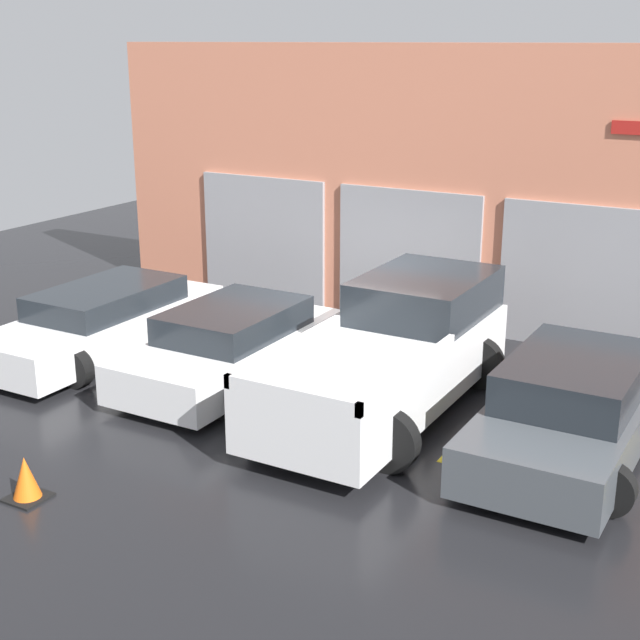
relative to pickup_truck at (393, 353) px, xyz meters
name	(u,v)px	position (x,y,z in m)	size (l,w,h in m)	color
ground_plane	(344,370)	(-1.37, 1.00, -0.84)	(28.00, 28.00, 0.00)	black
shophouse_building	(426,190)	(-1.38, 4.29, 1.73)	(13.93, 0.68, 5.25)	#D17A5B
pickup_truck	(393,353)	(0.00, 0.00, 0.00)	(2.54, 5.30, 1.79)	white
sedan_white	(104,321)	(-5.48, -0.28, -0.28)	(2.15, 4.80, 1.18)	white
sedan_side	(572,409)	(2.74, -0.28, -0.22)	(2.27, 4.44, 1.34)	#474C51
van_right	(232,345)	(-2.74, -0.28, -0.26)	(2.27, 4.27, 1.22)	white
parking_stripe_far_left	(50,339)	(-6.85, -0.31, -0.84)	(0.12, 2.20, 0.01)	gold
parking_stripe_left	(166,365)	(-4.11, -0.31, -0.84)	(0.12, 2.20, 0.01)	gold
parking_stripe_centre	(304,395)	(-1.37, -0.31, -0.84)	(0.12, 2.20, 0.01)	gold
parking_stripe_right	(470,432)	(1.37, -0.31, -0.84)	(0.12, 2.20, 0.01)	gold
traffic_cone	(26,480)	(-2.62, -4.78, -0.59)	(0.47, 0.47, 0.55)	black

